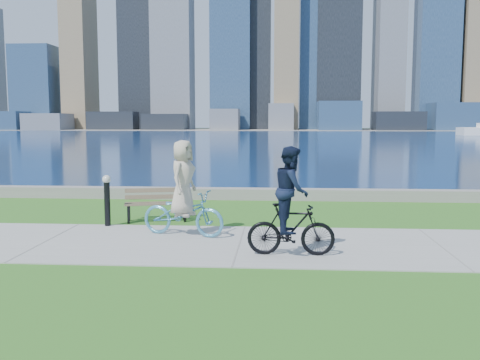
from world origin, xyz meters
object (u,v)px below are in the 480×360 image
object	(u,v)px
bollard_lamp	(107,197)
park_bench	(157,201)
cyclist_woman	(183,200)
cyclist_man	(291,210)

from	to	relation	value
bollard_lamp	park_bench	bearing A→B (deg)	37.53
park_bench	cyclist_woman	xyz separation A→B (m)	(0.97, -1.70, 0.29)
park_bench	cyclist_man	size ratio (longest dim) A/B	0.81
park_bench	cyclist_man	distance (m)	4.62
park_bench	bollard_lamp	xyz separation A→B (m)	(-1.00, -0.77, 0.21)
cyclist_woman	park_bench	bearing A→B (deg)	44.78
park_bench	cyclist_woman	world-z (taller)	cyclist_woman
park_bench	bollard_lamp	distance (m)	1.28
park_bench	cyclist_man	world-z (taller)	cyclist_man
cyclist_woman	bollard_lamp	bearing A→B (deg)	79.78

